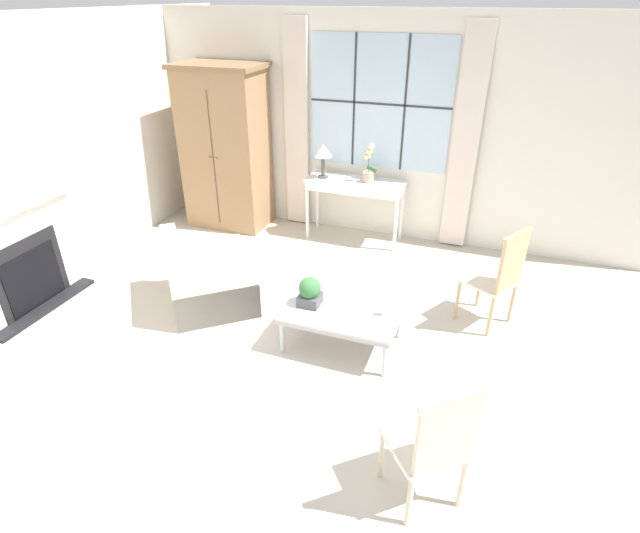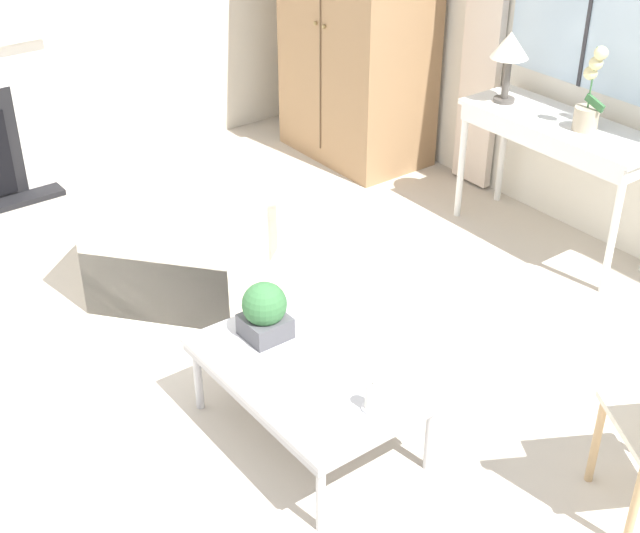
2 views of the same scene
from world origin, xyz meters
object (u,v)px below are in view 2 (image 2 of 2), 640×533
object	(u,v)px
armchair_upholstered	(179,241)
pillar_candle	(372,398)
armoire	(358,12)
potted_plant_small	(265,311)
console_table	(560,135)
coffee_table	(308,374)
table_lamp	(510,49)
potted_orchid	(589,100)

from	to	relation	value
armchair_upholstered	pillar_candle	distance (m)	1.97
armoire	armchair_upholstered	world-z (taller)	armoire
armchair_upholstered	potted_plant_small	distance (m)	1.31
console_table	armoire	bearing A→B (deg)	-177.10
coffee_table	armoire	bearing A→B (deg)	137.21
console_table	armchair_upholstered	distance (m)	2.36
table_lamp	armchair_upholstered	bearing A→B (deg)	-105.59
potted_orchid	console_table	bearing A→B (deg)	178.58
table_lamp	armchair_upholstered	world-z (taller)	table_lamp
table_lamp	coffee_table	distance (m)	2.59
armoire	coffee_table	xyz separation A→B (m)	(2.38, -2.21, -0.73)
potted_plant_small	pillar_candle	xyz separation A→B (m)	(0.70, 0.06, -0.08)
console_table	armchair_upholstered	bearing A→B (deg)	-115.70
table_lamp	pillar_candle	world-z (taller)	table_lamp
armoire	console_table	size ratio (longest dim) A/B	1.70
table_lamp	coffee_table	xyz separation A→B (m)	(1.00, -2.26, -0.79)
armoire	console_table	world-z (taller)	armoire
armoire	table_lamp	size ratio (longest dim) A/B	4.92
console_table	potted_orchid	size ratio (longest dim) A/B	2.57
potted_orchid	coffee_table	xyz separation A→B (m)	(0.40, -2.29, -0.64)
armoire	armchair_upholstered	bearing A→B (deg)	-67.67
armoire	table_lamp	bearing A→B (deg)	2.13
console_table	table_lamp	size ratio (longest dim) A/B	2.90
coffee_table	pillar_candle	bearing A→B (deg)	5.94
potted_orchid	pillar_candle	size ratio (longest dim) A/B	3.51
table_lamp	pillar_candle	size ratio (longest dim) A/B	3.12
armchair_upholstered	potted_plant_small	size ratio (longest dim) A/B	4.57
armchair_upholstered	coffee_table	bearing A→B (deg)	-7.91
armchair_upholstered	potted_plant_small	bearing A→B (deg)	-10.64
pillar_candle	potted_orchid	bearing A→B (deg)	109.30
potted_orchid	pillar_candle	bearing A→B (deg)	-70.70
potted_orchid	pillar_candle	distance (m)	2.45
table_lamp	potted_orchid	bearing A→B (deg)	3.50
armchair_upholstered	pillar_candle	bearing A→B (deg)	-5.18
console_table	table_lamp	world-z (taller)	table_lamp
armoire	potted_plant_small	size ratio (longest dim) A/B	7.79
coffee_table	potted_plant_small	distance (m)	0.36
armoire	pillar_candle	bearing A→B (deg)	-38.00
console_table	coffee_table	xyz separation A→B (m)	(0.57, -2.30, -0.37)
armchair_upholstered	pillar_candle	xyz separation A→B (m)	(1.96, -0.18, 0.20)
potted_plant_small	console_table	bearing A→B (deg)	96.29
table_lamp	coffee_table	size ratio (longest dim) A/B	0.41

